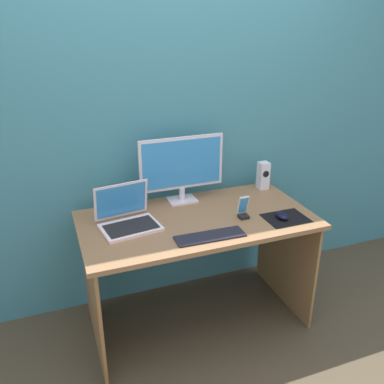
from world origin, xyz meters
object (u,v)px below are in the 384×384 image
keyboard_external (210,236)px  phone_in_dock (243,210)px  speaker_right (263,175)px  mouse (282,216)px  fishbowl (124,199)px  monitor (182,166)px  laptop (127,218)px

keyboard_external → phone_in_dock: 0.32m
speaker_right → phone_in_dock: (-0.34, -0.36, -0.05)m
mouse → fishbowl: bearing=146.5°
fishbowl → mouse: (0.84, -0.46, -0.05)m
speaker_right → keyboard_external: bearing=-140.3°
monitor → fishbowl: bearing=179.3°
speaker_right → mouse: bearing=-105.8°
laptop → keyboard_external: (0.39, -0.29, -0.04)m
keyboard_external → mouse: 0.48m
speaker_right → phone_in_dock: bearing=-133.1°
monitor → mouse: (0.46, -0.45, -0.22)m
speaker_right → phone_in_dock: size_ratio=1.37×
speaker_right → laptop: (-1.00, -0.22, -0.05)m
keyboard_external → phone_in_dock: phone_in_dock is taller
laptop → mouse: (0.87, -0.24, -0.03)m
monitor → phone_in_dock: monitor is taller
monitor → mouse: monitor is taller
monitor → laptop: bearing=-152.1°
fishbowl → phone_in_dock: bearing=-29.4°
laptop → fishbowl: 0.22m
speaker_right → mouse: speaker_right is taller
monitor → keyboard_external: monitor is taller
monitor → keyboard_external: 0.55m
keyboard_external → phone_in_dock: size_ratio=2.80×
fishbowl → phone_in_dock: (0.64, -0.36, -0.02)m
fishbowl → mouse: fishbowl is taller
fishbowl → mouse: 0.96m
monitor → fishbowl: 0.41m
laptop → phone_in_dock: size_ratio=2.57×
monitor → speaker_right: (0.59, 0.00, -0.14)m
mouse → phone_in_dock: (-0.21, 0.10, 0.03)m
fishbowl → keyboard_external: (0.36, -0.51, -0.07)m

